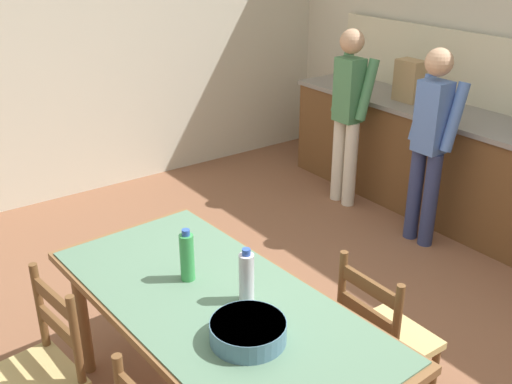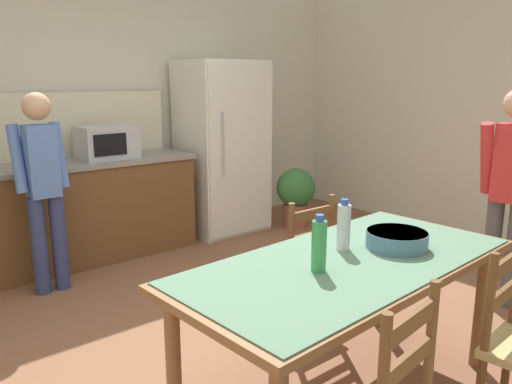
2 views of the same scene
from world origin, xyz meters
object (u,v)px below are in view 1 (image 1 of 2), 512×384
(paper_bag, at_px, (410,81))
(person_at_counter, at_px, (430,138))
(chair_side_far_right, at_px, (383,340))
(dining_table, at_px, (216,315))
(bottle_near_centre, at_px, (187,256))
(bottle_off_centre, at_px, (246,277))
(serving_bowl, at_px, (248,330))
(person_at_sink, at_px, (348,109))
(chair_side_near_left, at_px, (37,376))

(paper_bag, distance_m, person_at_counter, 0.88)
(person_at_counter, bearing_deg, chair_side_far_right, -145.95)
(paper_bag, distance_m, dining_table, 3.25)
(bottle_near_centre, xyz_separation_m, person_at_counter, (-0.50, 2.40, -0.03))
(dining_table, bearing_deg, person_at_counter, 107.13)
(bottle_off_centre, height_order, serving_bowl, bottle_off_centre)
(serving_bowl, height_order, chair_side_far_right, chair_side_far_right)
(person_at_sink, bearing_deg, bottle_off_centre, -142.93)
(paper_bag, bearing_deg, person_at_sink, -114.90)
(bottle_off_centre, relative_size, person_at_counter, 0.17)
(person_at_counter, bearing_deg, person_at_sink, 88.74)
(paper_bag, bearing_deg, person_at_counter, -36.90)
(chair_side_near_left, bearing_deg, person_at_sink, 104.56)
(bottle_near_centre, bearing_deg, bottle_off_centre, 21.80)
(serving_bowl, bearing_deg, dining_table, 171.88)
(serving_bowl, relative_size, chair_side_far_right, 0.35)
(chair_side_near_left, bearing_deg, serving_bowl, 37.61)
(bottle_off_centre, height_order, person_at_sink, person_at_sink)
(bottle_off_centre, xyz_separation_m, person_at_sink, (-1.73, 2.29, -0.02))
(paper_bag, height_order, bottle_off_centre, paper_bag)
(serving_bowl, xyz_separation_m, person_at_sink, (-1.97, 2.45, 0.06))
(paper_bag, relative_size, person_at_sink, 0.23)
(paper_bag, relative_size, chair_side_far_right, 0.40)
(bottle_near_centre, distance_m, person_at_counter, 2.45)
(bottle_near_centre, relative_size, person_at_sink, 0.17)
(paper_bag, relative_size, serving_bowl, 1.12)
(paper_bag, xyz_separation_m, person_at_counter, (0.68, -0.51, -0.23))
(bottle_near_centre, distance_m, chair_side_far_right, 1.07)
(chair_side_near_left, xyz_separation_m, person_at_counter, (-0.36, 3.13, 0.43))
(bottle_near_centre, bearing_deg, chair_side_far_right, 51.68)
(dining_table, height_order, serving_bowl, serving_bowl)
(paper_bag, xyz_separation_m, bottle_near_centre, (1.19, -2.91, -0.21))
(bottle_near_centre, height_order, bottle_off_centre, same)
(chair_side_near_left, bearing_deg, person_at_counter, 89.16)
(dining_table, relative_size, person_at_counter, 1.22)
(dining_table, distance_m, bottle_off_centre, 0.25)
(chair_side_near_left, height_order, person_at_counter, person_at_counter)
(chair_side_near_left, xyz_separation_m, chair_side_far_right, (0.75, 1.50, 0.00))
(bottle_off_centre, bearing_deg, person_at_sink, 127.07)
(bottle_off_centre, xyz_separation_m, chair_side_near_left, (-0.46, -0.86, -0.46))
(bottle_near_centre, relative_size, person_at_counter, 0.17)
(bottle_off_centre, bearing_deg, serving_bowl, -33.66)
(serving_bowl, xyz_separation_m, chair_side_near_left, (-0.70, -0.70, -0.38))
(chair_side_far_right, bearing_deg, dining_table, 63.70)
(bottle_near_centre, bearing_deg, person_at_sink, 120.33)
(serving_bowl, bearing_deg, chair_side_far_right, 86.76)
(chair_side_far_right, height_order, person_at_counter, person_at_counter)
(person_at_sink, bearing_deg, serving_bowl, -141.19)
(dining_table, bearing_deg, chair_side_near_left, -116.69)
(person_at_sink, distance_m, person_at_counter, 0.91)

